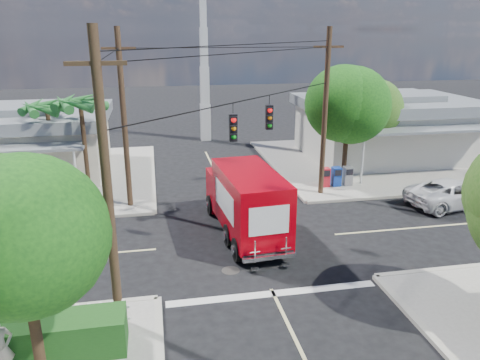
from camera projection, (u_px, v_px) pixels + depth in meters
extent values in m
plane|color=black|center=(249.00, 242.00, 20.43)|extent=(120.00, 120.00, 0.00)
cube|color=gray|center=(371.00, 161.00, 32.65)|extent=(14.00, 14.00, 0.14)
cube|color=#AFAA9B|center=(273.00, 166.00, 31.40)|extent=(0.25, 14.00, 0.14)
cube|color=#AFAA9B|center=(427.00, 194.00, 26.10)|extent=(14.00, 0.25, 0.14)
cube|color=gray|center=(37.00, 179.00, 28.74)|extent=(14.00, 14.00, 0.14)
cube|color=#AFAA9B|center=(153.00, 173.00, 29.99)|extent=(0.25, 14.00, 0.14)
cube|color=#AFAA9B|center=(5.00, 223.00, 22.20)|extent=(14.00, 0.25, 0.14)
cube|color=beige|center=(217.00, 175.00, 29.78)|extent=(0.12, 12.00, 0.01)
cube|color=beige|center=(454.00, 225.00, 22.20)|extent=(12.00, 0.12, 0.01)
cube|color=beige|center=(4.00, 262.00, 18.66)|extent=(12.00, 0.12, 0.01)
cube|color=silver|center=(273.00, 293.00, 16.41)|extent=(7.50, 0.40, 0.01)
cube|color=beige|center=(386.00, 132.00, 33.30)|extent=(11.00, 8.00, 3.40)
cube|color=slate|center=(389.00, 104.00, 32.67)|extent=(11.80, 8.80, 0.70)
cube|color=slate|center=(390.00, 96.00, 32.52)|extent=(6.05, 4.40, 0.50)
cube|color=slate|center=(427.00, 130.00, 28.35)|extent=(9.90, 1.80, 0.15)
cylinder|color=silver|center=(362.00, 160.00, 27.27)|extent=(0.12, 0.12, 2.90)
cube|color=beige|center=(22.00, 148.00, 29.46)|extent=(10.00, 8.00, 3.20)
cube|color=slate|center=(18.00, 117.00, 28.86)|extent=(10.80, 8.80, 0.70)
cube|color=slate|center=(17.00, 109.00, 28.70)|extent=(5.50, 4.40, 0.50)
cylinder|color=silver|center=(76.00, 174.00, 24.91)|extent=(0.12, 0.12, 2.70)
cube|color=silver|center=(206.00, 122.00, 38.76)|extent=(0.80, 0.80, 3.00)
cube|color=silver|center=(205.00, 86.00, 37.84)|extent=(0.70, 0.70, 3.00)
cube|color=silver|center=(204.00, 47.00, 36.91)|extent=(0.60, 0.60, 3.00)
cube|color=silver|center=(203.00, 7.00, 35.99)|extent=(0.50, 0.50, 3.00)
cylinder|color=#422D1C|center=(34.00, 320.00, 11.57)|extent=(0.28, 0.28, 3.71)
sphere|color=#144513|center=(20.00, 234.00, 10.85)|extent=(3.71, 3.71, 3.71)
sphere|color=#144513|center=(3.00, 223.00, 10.90)|extent=(3.02, 3.02, 3.02)
sphere|color=#144513|center=(34.00, 243.00, 10.67)|extent=(3.25, 3.25, 3.25)
cylinder|color=#422D1C|center=(345.00, 148.00, 27.39)|extent=(0.28, 0.28, 4.10)
sphere|color=#144513|center=(348.00, 105.00, 26.61)|extent=(4.10, 4.10, 4.10)
sphere|color=#144513|center=(341.00, 100.00, 26.64)|extent=(3.33, 3.33, 3.33)
sphere|color=#144513|center=(356.00, 108.00, 26.43)|extent=(3.58, 3.58, 3.58)
cylinder|color=#422D1C|center=(370.00, 142.00, 29.99)|extent=(0.28, 0.28, 3.58)
sphere|color=#295E17|center=(373.00, 108.00, 29.30)|extent=(3.58, 3.58, 3.58)
sphere|color=#295E17|center=(366.00, 104.00, 29.35)|extent=(2.91, 2.91, 2.91)
sphere|color=#295E17|center=(380.00, 110.00, 29.12)|extent=(3.14, 3.14, 3.14)
cylinder|color=#422D1C|center=(85.00, 150.00, 25.30)|extent=(0.24, 0.24, 5.00)
cone|color=#256D2B|center=(98.00, 101.00, 24.66)|extent=(0.50, 2.06, 0.98)
cone|color=#256D2B|center=(93.00, 99.00, 25.26)|extent=(1.92, 1.68, 0.98)
cone|color=#256D2B|center=(78.00, 99.00, 25.29)|extent=(2.12, 0.95, 0.98)
cone|color=#256D2B|center=(65.00, 101.00, 24.73)|extent=(1.34, 2.07, 0.98)
cone|color=#256D2B|center=(63.00, 103.00, 23.99)|extent=(1.34, 2.07, 0.98)
cone|color=#256D2B|center=(74.00, 104.00, 23.65)|extent=(2.12, 0.95, 0.98)
cone|color=#256D2B|center=(90.00, 103.00, 23.95)|extent=(1.92, 1.68, 0.98)
cylinder|color=#422D1C|center=(52.00, 148.00, 26.41)|extent=(0.24, 0.24, 4.60)
cone|color=#256D2B|center=(64.00, 105.00, 25.83)|extent=(0.50, 2.06, 0.98)
cone|color=#256D2B|center=(60.00, 104.00, 26.43)|extent=(1.92, 1.68, 0.98)
cone|color=#256D2B|center=(46.00, 104.00, 26.46)|extent=(2.12, 0.95, 0.98)
cone|color=#256D2B|center=(33.00, 105.00, 25.90)|extent=(1.34, 2.07, 0.98)
cone|color=#256D2B|center=(29.00, 107.00, 25.17)|extent=(1.34, 2.07, 0.98)
cone|color=#256D2B|center=(39.00, 108.00, 24.82)|extent=(2.12, 0.95, 0.98)
cone|color=#256D2B|center=(55.00, 108.00, 25.12)|extent=(1.92, 1.68, 0.98)
cylinder|color=#473321|center=(107.00, 190.00, 13.27)|extent=(0.28, 0.28, 9.00)
cube|color=#473321|center=(96.00, 63.00, 12.19)|extent=(1.60, 0.12, 0.12)
cylinder|color=#473321|center=(325.00, 115.00, 24.83)|extent=(0.28, 0.28, 9.00)
cube|color=#473321|center=(329.00, 47.00, 23.76)|extent=(1.60, 0.12, 0.12)
cylinder|color=#473321|center=(124.00, 122.00, 22.99)|extent=(0.28, 0.28, 9.00)
cube|color=#473321|center=(119.00, 48.00, 21.91)|extent=(1.60, 0.12, 0.12)
cylinder|color=black|center=(249.00, 99.00, 18.53)|extent=(10.43, 10.43, 0.04)
cube|color=black|center=(233.00, 128.00, 17.93)|extent=(0.30, 0.24, 1.05)
sphere|color=red|center=(234.00, 120.00, 17.70)|extent=(0.20, 0.20, 0.20)
cube|color=black|center=(269.00, 117.00, 20.04)|extent=(0.30, 0.24, 1.05)
sphere|color=red|center=(270.00, 110.00, 19.81)|extent=(0.20, 0.20, 0.20)
cube|color=silver|center=(27.00, 329.00, 13.66)|extent=(5.94, 0.05, 0.08)
cube|color=silver|center=(25.00, 317.00, 13.54)|extent=(5.94, 0.05, 0.08)
cube|color=silver|center=(124.00, 314.00, 14.11)|extent=(0.09, 0.06, 1.00)
cube|color=#1A4416|center=(11.00, 341.00, 12.82)|extent=(6.20, 1.20, 1.10)
cube|color=red|center=(325.00, 177.00, 27.04)|extent=(0.50, 0.50, 1.10)
cube|color=navy|center=(336.00, 177.00, 27.17)|extent=(0.50, 0.50, 1.10)
cube|color=slate|center=(348.00, 176.00, 27.29)|extent=(0.50, 0.50, 1.10)
cube|color=black|center=(245.00, 222.00, 21.22)|extent=(2.59, 7.09, 0.22)
cube|color=#AC000B|center=(230.00, 189.00, 23.50)|extent=(2.25, 1.68, 1.96)
cube|color=black|center=(227.00, 178.00, 23.96)|extent=(1.88, 0.37, 0.85)
cube|color=silver|center=(226.00, 195.00, 24.42)|extent=(2.05, 0.27, 0.31)
cube|color=#AC000B|center=(250.00, 201.00, 20.07)|extent=(2.63, 5.33, 2.58)
cube|color=white|center=(275.00, 196.00, 20.32)|extent=(0.27, 3.20, 1.16)
cube|color=white|center=(224.00, 200.00, 19.75)|extent=(0.27, 3.20, 1.16)
cube|color=white|center=(269.00, 221.00, 17.65)|extent=(1.60, 0.14, 1.16)
cube|color=silver|center=(269.00, 257.00, 17.99)|extent=(2.15, 0.39, 0.16)
cube|color=silver|center=(255.00, 252.00, 17.62)|extent=(0.40, 0.09, 0.89)
cube|color=silver|center=(286.00, 248.00, 17.93)|extent=(0.40, 0.09, 0.89)
cylinder|color=black|center=(211.00, 205.00, 23.34)|extent=(0.36, 1.00, 0.98)
cylinder|color=black|center=(250.00, 201.00, 23.85)|extent=(0.36, 1.00, 0.98)
cylinder|color=black|center=(237.00, 250.00, 18.59)|extent=(0.36, 1.00, 0.98)
cylinder|color=black|center=(286.00, 244.00, 19.11)|extent=(0.36, 1.00, 0.98)
imported|color=silver|center=(454.00, 193.00, 24.37)|extent=(5.39, 3.02, 1.42)
imported|color=beige|center=(0.00, 349.00, 11.92)|extent=(0.81, 0.74, 1.86)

